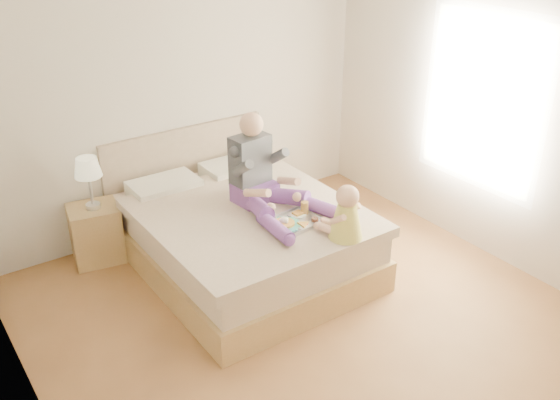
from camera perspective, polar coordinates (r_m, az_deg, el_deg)
room at (r=4.29m, az=4.22°, el=5.37°), size 4.02×4.22×2.71m
bed at (r=5.57m, az=-3.77°, el=-2.94°), size 1.70×2.18×1.00m
nightstand at (r=5.88m, az=-16.46°, el=-2.94°), size 0.49×0.45×0.53m
lamp at (r=5.59m, az=-17.17°, el=2.62°), size 0.23×0.23×0.48m
adult at (r=5.27m, az=-1.51°, el=1.86°), size 0.69×1.02×0.82m
tray at (r=5.08m, az=1.15°, el=-1.86°), size 0.46×0.38×0.12m
baby at (r=4.84m, az=5.98°, el=-1.49°), size 0.32×0.40×0.45m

